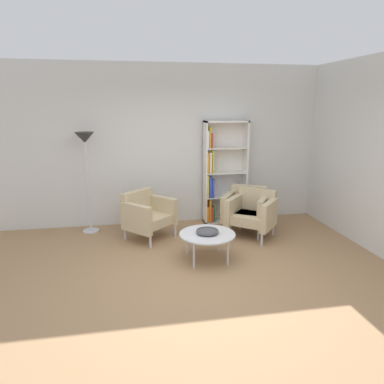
{
  "coord_description": "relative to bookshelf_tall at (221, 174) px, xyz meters",
  "views": [
    {
      "loc": [
        -0.78,
        -4.08,
        2.18
      ],
      "look_at": [
        0.12,
        0.84,
        0.95
      ],
      "focal_mm": 33.29,
      "sensor_mm": 36.0,
      "label": 1
    }
  ],
  "objects": [
    {
      "name": "ground_plane",
      "position": [
        -0.92,
        -2.25,
        -0.92
      ],
      "size": [
        8.32,
        8.32,
        0.0
      ],
      "primitive_type": "plane",
      "color": "#9E7751"
    },
    {
      "name": "armchair_near_window",
      "position": [
        0.3,
        -0.62,
        -0.5
      ],
      "size": [
        0.94,
        0.92,
        0.78
      ],
      "rotation": [
        0.0,
        0.0,
        -0.56
      ],
      "color": "#C6B289",
      "rests_on": "ground_plane"
    },
    {
      "name": "coffee_table_low",
      "position": [
        -0.63,
        -1.68,
        -0.55
      ],
      "size": [
        0.8,
        0.8,
        0.4
      ],
      "color": "silver",
      "rests_on": "ground_plane"
    },
    {
      "name": "bookshelf_tall",
      "position": [
        0.0,
        0.0,
        0.0
      ],
      "size": [
        0.8,
        0.3,
        1.9
      ],
      "color": "silver",
      "rests_on": "ground_plane"
    },
    {
      "name": "armchair_corner_red",
      "position": [
        -1.43,
        -0.64,
        -0.5
      ],
      "size": [
        0.95,
        0.95,
        0.78
      ],
      "rotation": [
        0.0,
        0.0,
        0.74
      ],
      "color": "#C6B289",
      "rests_on": "ground_plane"
    },
    {
      "name": "decorative_bowl",
      "position": [
        -0.63,
        -1.68,
        -0.48
      ],
      "size": [
        0.32,
        0.32,
        0.05
      ],
      "color": "#4C4C51",
      "rests_on": "coffee_table_low"
    },
    {
      "name": "floor_lamp_torchiere",
      "position": [
        -2.39,
        -0.16,
        0.53
      ],
      "size": [
        0.32,
        0.32,
        1.74
      ],
      "color": "silver",
      "rests_on": "ground_plane"
    },
    {
      "name": "armchair_by_bookshelf",
      "position": [
        0.33,
        -0.87,
        -0.5
      ],
      "size": [
        0.95,
        0.94,
        0.78
      ],
      "rotation": [
        0.0,
        0.0,
        -0.7
      ],
      "color": "#C6B289",
      "rests_on": "ground_plane"
    },
    {
      "name": "plaster_back_panel",
      "position": [
        -0.92,
        0.21,
        0.53
      ],
      "size": [
        6.4,
        0.12,
        2.9
      ],
      "primitive_type": "cube",
      "color": "silver",
      "rests_on": "ground_plane"
    },
    {
      "name": "plaster_right_partition",
      "position": [
        1.94,
        -1.65,
        0.53
      ],
      "size": [
        0.12,
        5.2,
        2.9
      ],
      "primitive_type": "cube",
      "color": "silver",
      "rests_on": "ground_plane"
    }
  ]
}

